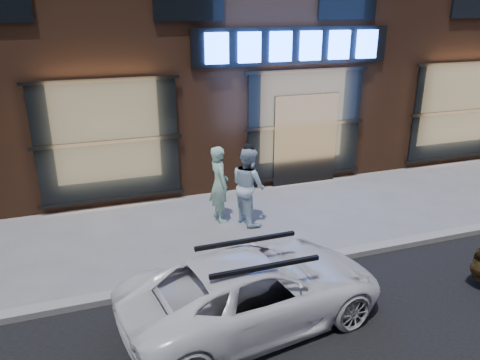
% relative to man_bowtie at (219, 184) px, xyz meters
% --- Properties ---
extents(ground, '(90.00, 90.00, 0.00)m').
position_rel_man_bowtie_xyz_m(ground, '(2.83, -2.39, -0.86)').
color(ground, slate).
rests_on(ground, ground).
extents(curb, '(60.00, 0.25, 0.12)m').
position_rel_man_bowtie_xyz_m(curb, '(2.83, -2.39, -0.80)').
color(curb, gray).
rests_on(curb, ground).
extents(man_bowtie, '(0.46, 0.65, 1.71)m').
position_rel_man_bowtie_xyz_m(man_bowtie, '(0.00, 0.00, 0.00)').
color(man_bowtie, '#A2D5B3').
rests_on(man_bowtie, ground).
extents(man_cap, '(0.82, 0.96, 1.73)m').
position_rel_man_bowtie_xyz_m(man_cap, '(0.57, -0.31, 0.01)').
color(man_cap, silver).
rests_on(man_cap, ground).
extents(white_suv, '(4.25, 2.44, 1.12)m').
position_rel_man_bowtie_xyz_m(white_suv, '(-0.54, -3.64, -0.30)').
color(white_suv, white).
rests_on(white_suv, ground).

